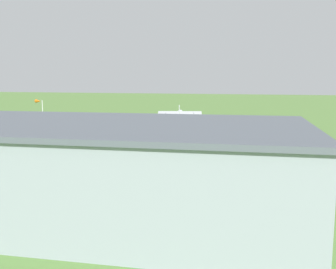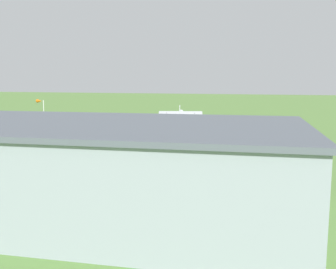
{
  "view_description": "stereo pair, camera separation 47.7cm",
  "coord_description": "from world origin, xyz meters",
  "px_view_note": "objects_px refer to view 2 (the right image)",
  "views": [
    {
      "loc": [
        -14.12,
        60.94,
        10.19
      ],
      "look_at": [
        -1.44,
        12.06,
        2.91
      ],
      "focal_mm": 41.45,
      "sensor_mm": 36.0,
      "label": 1
    },
    {
      "loc": [
        -14.58,
        60.82,
        10.19
      ],
      "look_at": [
        -1.44,
        12.06,
        2.91
      ],
      "focal_mm": 41.45,
      "sensor_mm": 36.0,
      "label": 2
    }
  ],
  "objects_px": {
    "person_beside_truck": "(269,174)",
    "person_walking_on_apron": "(307,177)",
    "biplane": "(180,119)",
    "windsock": "(40,104)",
    "car_red": "(38,163)",
    "person_watching_takeoff": "(115,159)",
    "hangar": "(107,169)",
    "person_crossing_taxiway": "(194,162)",
    "person_by_parked_cars": "(97,158)"
  },
  "relations": [
    {
      "from": "car_red",
      "to": "person_beside_truck",
      "type": "distance_m",
      "value": 25.18
    },
    {
      "from": "person_beside_truck",
      "to": "person_walking_on_apron",
      "type": "xyz_separation_m",
      "value": [
        -3.57,
        -0.09,
        -0.11
      ]
    },
    {
      "from": "hangar",
      "to": "windsock",
      "type": "bearing_deg",
      "value": -50.41
    },
    {
      "from": "person_beside_truck",
      "to": "person_watching_takeoff",
      "type": "distance_m",
      "value": 17.93
    },
    {
      "from": "hangar",
      "to": "car_red",
      "type": "bearing_deg",
      "value": -40.43
    },
    {
      "from": "person_by_parked_cars",
      "to": "person_beside_truck",
      "type": "distance_m",
      "value": 20.13
    },
    {
      "from": "biplane",
      "to": "person_by_parked_cars",
      "type": "relative_size",
      "value": 4.86
    },
    {
      "from": "car_red",
      "to": "person_by_parked_cars",
      "type": "bearing_deg",
      "value": -142.17
    },
    {
      "from": "hangar",
      "to": "person_walking_on_apron",
      "type": "height_order",
      "value": "hangar"
    },
    {
      "from": "person_by_parked_cars",
      "to": "biplane",
      "type": "bearing_deg",
      "value": -107.47
    },
    {
      "from": "person_by_parked_cars",
      "to": "person_beside_truck",
      "type": "xyz_separation_m",
      "value": [
        -19.91,
        3.01,
        0.07
      ]
    },
    {
      "from": "person_by_parked_cars",
      "to": "person_walking_on_apron",
      "type": "relative_size",
      "value": 1.05
    },
    {
      "from": "person_crossing_taxiway",
      "to": "car_red",
      "type": "bearing_deg",
      "value": 15.07
    },
    {
      "from": "biplane",
      "to": "person_walking_on_apron",
      "type": "relative_size",
      "value": 5.1
    },
    {
      "from": "hangar",
      "to": "person_by_parked_cars",
      "type": "height_order",
      "value": "hangar"
    },
    {
      "from": "person_by_parked_cars",
      "to": "person_crossing_taxiway",
      "type": "bearing_deg",
      "value": -177.58
    },
    {
      "from": "biplane",
      "to": "windsock",
      "type": "relative_size",
      "value": 1.19
    },
    {
      "from": "biplane",
      "to": "windsock",
      "type": "distance_m",
      "value": 23.8
    },
    {
      "from": "biplane",
      "to": "person_beside_truck",
      "type": "relative_size",
      "value": 4.51
    },
    {
      "from": "hangar",
      "to": "person_beside_truck",
      "type": "bearing_deg",
      "value": -132.63
    },
    {
      "from": "person_beside_truck",
      "to": "person_walking_on_apron",
      "type": "relative_size",
      "value": 1.13
    },
    {
      "from": "person_by_parked_cars",
      "to": "person_walking_on_apron",
      "type": "height_order",
      "value": "person_by_parked_cars"
    },
    {
      "from": "person_by_parked_cars",
      "to": "person_crossing_taxiway",
      "type": "distance_m",
      "value": 11.76
    },
    {
      "from": "person_by_parked_cars",
      "to": "windsock",
      "type": "relative_size",
      "value": 0.24
    },
    {
      "from": "hangar",
      "to": "car_red",
      "type": "relative_size",
      "value": 6.55
    },
    {
      "from": "person_beside_truck",
      "to": "person_walking_on_apron",
      "type": "bearing_deg",
      "value": -178.62
    },
    {
      "from": "car_red",
      "to": "person_beside_truck",
      "type": "bearing_deg",
      "value": -177.56
    },
    {
      "from": "person_crossing_taxiway",
      "to": "windsock",
      "type": "bearing_deg",
      "value": -27.48
    },
    {
      "from": "car_red",
      "to": "person_watching_takeoff",
      "type": "relative_size",
      "value": 2.81
    },
    {
      "from": "hangar",
      "to": "person_watching_takeoff",
      "type": "relative_size",
      "value": 18.42
    },
    {
      "from": "biplane",
      "to": "person_beside_truck",
      "type": "distance_m",
      "value": 25.93
    },
    {
      "from": "hangar",
      "to": "person_watching_takeoff",
      "type": "bearing_deg",
      "value": -69.28
    },
    {
      "from": "car_red",
      "to": "biplane",
      "type": "bearing_deg",
      "value": -116.11
    },
    {
      "from": "person_walking_on_apron",
      "to": "biplane",
      "type": "bearing_deg",
      "value": -50.64
    },
    {
      "from": "person_by_parked_cars",
      "to": "person_beside_truck",
      "type": "bearing_deg",
      "value": 171.41
    },
    {
      "from": "person_crossing_taxiway",
      "to": "person_beside_truck",
      "type": "bearing_deg",
      "value": 156.74
    },
    {
      "from": "person_crossing_taxiway",
      "to": "windsock",
      "type": "xyz_separation_m",
      "value": [
        29.45,
        -15.32,
        5.07
      ]
    },
    {
      "from": "person_by_parked_cars",
      "to": "windsock",
      "type": "distance_m",
      "value": 24.28
    },
    {
      "from": "hangar",
      "to": "person_by_parked_cars",
      "type": "xyz_separation_m",
      "value": [
        8.29,
        -15.62,
        -2.7
      ]
    },
    {
      "from": "hangar",
      "to": "biplane",
      "type": "relative_size",
      "value": 3.7
    },
    {
      "from": "person_beside_truck",
      "to": "windsock",
      "type": "height_order",
      "value": "windsock"
    },
    {
      "from": "car_red",
      "to": "person_walking_on_apron",
      "type": "distance_m",
      "value": 28.75
    },
    {
      "from": "biplane",
      "to": "person_crossing_taxiway",
      "type": "distance_m",
      "value": 19.25
    },
    {
      "from": "person_crossing_taxiway",
      "to": "person_walking_on_apron",
      "type": "xyz_separation_m",
      "value": [
        -11.73,
        3.42,
        -0.08
      ]
    },
    {
      "from": "person_beside_truck",
      "to": "person_watching_takeoff",
      "type": "xyz_separation_m",
      "value": [
        17.63,
        -3.29,
        -0.1
      ]
    },
    {
      "from": "person_walking_on_apron",
      "to": "person_by_parked_cars",
      "type": "bearing_deg",
      "value": -7.1
    },
    {
      "from": "biplane",
      "to": "person_walking_on_apron",
      "type": "distance_m",
      "value": 27.97
    },
    {
      "from": "biplane",
      "to": "person_by_parked_cars",
      "type": "bearing_deg",
      "value": 72.53
    },
    {
      "from": "person_crossing_taxiway",
      "to": "person_walking_on_apron",
      "type": "height_order",
      "value": "person_crossing_taxiway"
    },
    {
      "from": "car_red",
      "to": "person_crossing_taxiway",
      "type": "bearing_deg",
      "value": -164.93
    }
  ]
}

